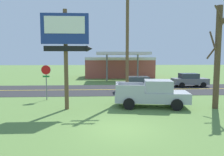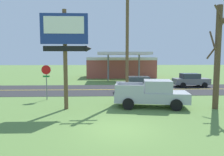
% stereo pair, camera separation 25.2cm
% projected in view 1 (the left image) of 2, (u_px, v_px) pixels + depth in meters
% --- Properties ---
extents(ground_plane, '(180.00, 180.00, 0.00)m').
position_uv_depth(ground_plane, '(121.00, 129.00, 10.77)').
color(ground_plane, '#5B7F3D').
extents(road_asphalt, '(140.00, 8.00, 0.02)m').
position_uv_depth(road_asphalt, '(110.00, 90.00, 23.69)').
color(road_asphalt, '#2B2B2D').
rests_on(road_asphalt, ground).
extents(road_centre_line, '(126.00, 0.20, 0.01)m').
position_uv_depth(road_centre_line, '(110.00, 90.00, 23.69)').
color(road_centre_line, gold).
rests_on(road_centre_line, road_asphalt).
extents(motel_sign, '(3.40, 0.54, 6.80)m').
position_uv_depth(motel_sign, '(66.00, 40.00, 14.26)').
color(motel_sign, brown).
rests_on(motel_sign, ground).
extents(stop_sign, '(0.80, 0.08, 2.95)m').
position_uv_depth(stop_sign, '(46.00, 76.00, 17.86)').
color(stop_sign, slate).
rests_on(stop_sign, ground).
extents(utility_pole, '(1.75, 0.26, 9.74)m').
position_uv_depth(utility_pole, '(127.00, 38.00, 17.61)').
color(utility_pole, brown).
rests_on(utility_pole, ground).
extents(bare_tree, '(1.07, 1.14, 7.10)m').
position_uv_depth(bare_tree, '(217.00, 56.00, 14.73)').
color(bare_tree, brown).
rests_on(bare_tree, ground).
extents(gas_station, '(12.00, 11.50, 4.40)m').
position_uv_depth(gas_station, '(119.00, 66.00, 38.65)').
color(gas_station, '#A84C42').
rests_on(gas_station, ground).
extents(pickup_silver_parked_on_lawn, '(5.43, 2.81, 1.96)m').
position_uv_depth(pickup_silver_parked_on_lawn, '(152.00, 94.00, 15.45)').
color(pickup_silver_parked_on_lawn, '#A8AAAF').
rests_on(pickup_silver_parked_on_lawn, ground).
extents(car_grey_near_lane, '(4.20, 2.00, 1.64)m').
position_uv_depth(car_grey_near_lane, '(189.00, 80.00, 26.13)').
color(car_grey_near_lane, slate).
rests_on(car_grey_near_lane, ground).
extents(car_white_far_lane, '(4.20, 2.00, 1.64)m').
position_uv_depth(car_white_far_lane, '(137.00, 84.00, 21.77)').
color(car_white_far_lane, silver).
rests_on(car_white_far_lane, ground).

